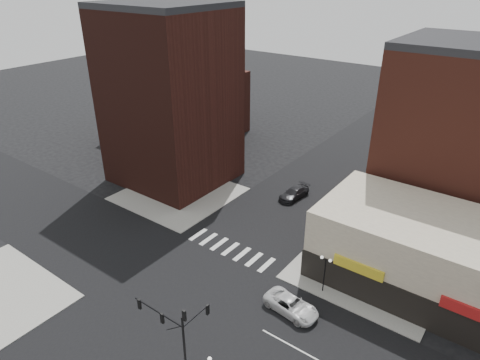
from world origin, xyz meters
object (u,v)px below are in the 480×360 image
Objects in this scene: street_lamp_ne at (325,266)px; white_suv at (291,305)px; dark_sedan_north at (294,193)px; traffic_signal at (178,329)px.

street_lamp_ne is 5.20m from white_suv.
white_suv is 1.03× the size of dark_sedan_north.
traffic_signal is 1.41× the size of white_suv.
traffic_signal is at bearing -106.75° from street_lamp_ne.
traffic_signal reaches higher than dark_sedan_north.
street_lamp_ne is at bearing 73.25° from traffic_signal.
dark_sedan_north is (-12.40, 15.53, -2.51)m from street_lamp_ne.
street_lamp_ne is at bearing -7.85° from white_suv.
dark_sedan_north is at bearing 103.68° from traffic_signal.
traffic_signal is 12.71m from white_suv.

